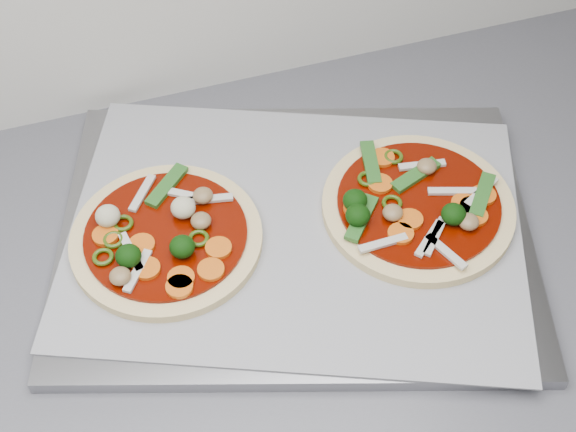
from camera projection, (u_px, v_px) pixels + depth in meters
name	position (u px, v px, depth m)	size (l,w,h in m)	color
countertop	(157.00, 337.00, 0.74)	(3.60, 0.60, 0.04)	#57565D
baking_tray	(296.00, 232.00, 0.79)	(0.46, 0.34, 0.01)	gray
parchment	(296.00, 227.00, 0.78)	(0.44, 0.32, 0.00)	gray
pizza_left	(165.00, 237.00, 0.76)	(0.19, 0.19, 0.03)	#ECCC8C
pizza_right	(416.00, 205.00, 0.78)	(0.21, 0.21, 0.03)	#ECCC8C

